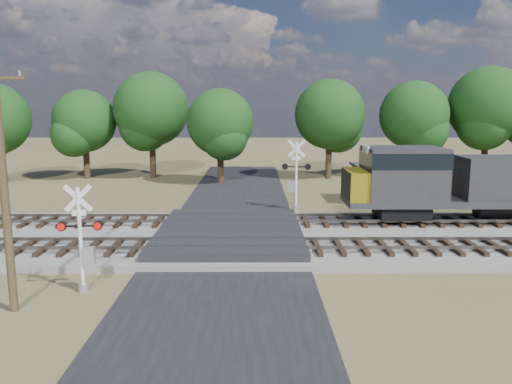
{
  "coord_description": "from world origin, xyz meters",
  "views": [
    {
      "loc": [
        1.2,
        -23.43,
        6.59
      ],
      "look_at": [
        1.3,
        2.0,
        2.16
      ],
      "focal_mm": 35.0,
      "sensor_mm": 36.0,
      "label": 1
    }
  ],
  "objects_px": {
    "crossing_signal_near": "(83,248)",
    "equipment_shed": "(381,183)",
    "crossing_signal_far": "(295,181)",
    "utility_pole": "(3,183)"
  },
  "relations": [
    {
      "from": "crossing_signal_near",
      "to": "equipment_shed",
      "type": "distance_m",
      "value": 22.54
    },
    {
      "from": "crossing_signal_far",
      "to": "utility_pole",
      "type": "xyz_separation_m",
      "value": [
        -10.37,
        -15.71,
        2.32
      ]
    },
    {
      "from": "equipment_shed",
      "to": "utility_pole",
      "type": "bearing_deg",
      "value": -132.94
    },
    {
      "from": "utility_pole",
      "to": "equipment_shed",
      "type": "xyz_separation_m",
      "value": [
        16.61,
        18.63,
        -2.9
      ]
    },
    {
      "from": "utility_pole",
      "to": "equipment_shed",
      "type": "relative_size",
      "value": 2.05
    },
    {
      "from": "crossing_signal_near",
      "to": "utility_pole",
      "type": "height_order",
      "value": "utility_pole"
    },
    {
      "from": "utility_pole",
      "to": "equipment_shed",
      "type": "distance_m",
      "value": 25.13
    },
    {
      "from": "crossing_signal_far",
      "to": "utility_pole",
      "type": "distance_m",
      "value": 18.97
    },
    {
      "from": "crossing_signal_far",
      "to": "utility_pole",
      "type": "height_order",
      "value": "utility_pole"
    },
    {
      "from": "utility_pole",
      "to": "equipment_shed",
      "type": "bearing_deg",
      "value": 51.74
    }
  ]
}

